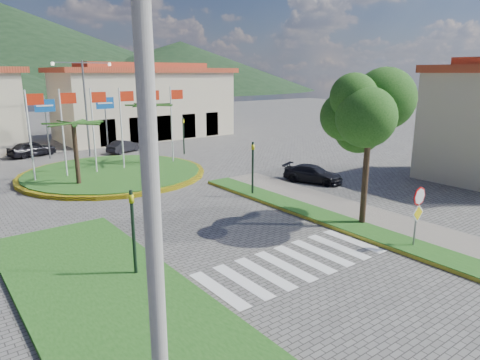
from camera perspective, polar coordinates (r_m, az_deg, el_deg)
ground at (r=14.38m, az=18.58°, el=-15.87°), size 160.00×160.00×0.00m
sidewalk_right at (r=20.00m, az=23.71°, el=-7.43°), size 4.00×28.00×0.15m
verge_right at (r=19.01m, az=21.91°, el=-8.31°), size 1.60×28.00×0.18m
median_left at (r=15.04m, az=-17.54°, el=-14.01°), size 5.00×14.00×0.18m
crosswalk at (r=16.62m, az=6.99°, el=-10.92°), size 8.00×3.00×0.01m
roundabout_island at (r=31.35m, az=-16.49°, el=0.94°), size 12.70×12.70×6.00m
stop_sign at (r=18.53m, az=22.65°, el=-3.38°), size 0.80×0.11×2.65m
deciduous_tree at (r=20.00m, az=16.92°, el=8.25°), size 3.60×3.60×6.80m
utility_pole at (r=7.80m, az=-11.59°, el=-4.98°), size 0.32×0.32×9.00m
traffic_light_left at (r=15.14m, az=-14.08°, el=-5.90°), size 0.15×0.18×3.20m
traffic_light_right at (r=24.58m, az=1.70°, el=2.21°), size 0.15×0.18×3.20m
traffic_light_far at (r=37.97m, az=-7.55°, el=6.33°), size 0.18×0.15×3.20m
direction_sign_west at (r=38.79m, az=-24.47°, el=7.72°), size 1.60×0.14×5.20m
direction_sign_east at (r=40.20m, az=-17.48°, el=8.52°), size 1.60×0.14×5.20m
street_lamp_centre at (r=38.57m, az=-19.90°, el=9.56°), size 4.80×0.16×8.00m
building_right at (r=49.32m, az=-12.64°, el=10.18°), size 19.08×9.54×8.05m
hill_far_east at (r=163.04m, az=-7.86°, el=14.70°), size 120.00×120.00×18.00m
car_dark_a at (r=40.93m, az=-25.99°, el=3.78°), size 4.21×2.65×1.34m
car_dark_b at (r=40.07m, az=-15.18°, el=4.36°), size 3.56×2.40×1.11m
car_side_right at (r=28.47m, az=9.70°, el=0.83°), size 2.96×4.20×1.13m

